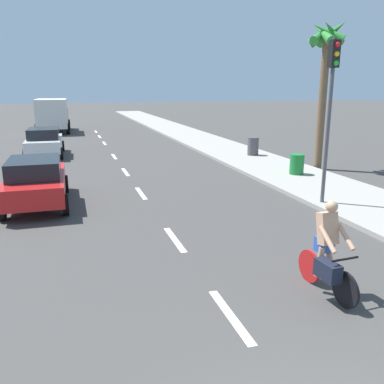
{
  "coord_description": "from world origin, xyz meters",
  "views": [
    {
      "loc": [
        -2.46,
        -2.25,
        3.8
      ],
      "look_at": [
        0.6,
        7.77,
        1.1
      ],
      "focal_mm": 38.37,
      "sensor_mm": 36.0,
      "label": 1
    }
  ],
  "objects_px": {
    "parked_car_white": "(44,141)",
    "traffic_signal": "(331,93)",
    "cyclist": "(327,253)",
    "delivery_truck": "(53,114)",
    "parked_car_red": "(36,180)",
    "trash_bin_far": "(253,146)",
    "palm_tree_mid": "(326,54)",
    "trash_bin_near": "(297,164)"
  },
  "relations": [
    {
      "from": "delivery_truck",
      "to": "traffic_signal",
      "type": "height_order",
      "value": "traffic_signal"
    },
    {
      "from": "parked_car_red",
      "to": "delivery_truck",
      "type": "xyz_separation_m",
      "value": [
        0.06,
        23.24,
        0.67
      ]
    },
    {
      "from": "parked_car_white",
      "to": "trash_bin_far",
      "type": "bearing_deg",
      "value": -18.15
    },
    {
      "from": "parked_car_white",
      "to": "palm_tree_mid",
      "type": "relative_size",
      "value": 0.65
    },
    {
      "from": "parked_car_red",
      "to": "traffic_signal",
      "type": "bearing_deg",
      "value": -17.4
    },
    {
      "from": "cyclist",
      "to": "parked_car_white",
      "type": "distance_m",
      "value": 19.19
    },
    {
      "from": "parked_car_white",
      "to": "cyclist",
      "type": "bearing_deg",
      "value": -71.52
    },
    {
      "from": "cyclist",
      "to": "traffic_signal",
      "type": "distance_m",
      "value": 6.75
    },
    {
      "from": "cyclist",
      "to": "trash_bin_far",
      "type": "xyz_separation_m",
      "value": [
        5.32,
        14.46,
        -0.2
      ]
    },
    {
      "from": "cyclist",
      "to": "delivery_truck",
      "type": "relative_size",
      "value": 0.29
    },
    {
      "from": "traffic_signal",
      "to": "trash_bin_far",
      "type": "distance_m",
      "value": 9.98
    },
    {
      "from": "parked_car_red",
      "to": "parked_car_white",
      "type": "distance_m",
      "value": 10.37
    },
    {
      "from": "cyclist",
      "to": "palm_tree_mid",
      "type": "height_order",
      "value": "palm_tree_mid"
    },
    {
      "from": "parked_car_white",
      "to": "palm_tree_mid",
      "type": "bearing_deg",
      "value": -30.47
    },
    {
      "from": "cyclist",
      "to": "traffic_signal",
      "type": "xyz_separation_m",
      "value": [
        3.42,
        5.12,
        2.78
      ]
    },
    {
      "from": "delivery_truck",
      "to": "trash_bin_near",
      "type": "distance_m",
      "value": 24.28
    },
    {
      "from": "parked_car_red",
      "to": "parked_car_white",
      "type": "bearing_deg",
      "value": 91.19
    },
    {
      "from": "cyclist",
      "to": "delivery_truck",
      "type": "distance_m",
      "value": 31.69
    },
    {
      "from": "parked_car_white",
      "to": "traffic_signal",
      "type": "relative_size",
      "value": 0.84
    },
    {
      "from": "cyclist",
      "to": "delivery_truck",
      "type": "height_order",
      "value": "delivery_truck"
    },
    {
      "from": "parked_car_white",
      "to": "trash_bin_near",
      "type": "bearing_deg",
      "value": -39.21
    },
    {
      "from": "parked_car_red",
      "to": "parked_car_white",
      "type": "relative_size",
      "value": 0.98
    },
    {
      "from": "delivery_truck",
      "to": "trash_bin_near",
      "type": "height_order",
      "value": "delivery_truck"
    },
    {
      "from": "parked_car_red",
      "to": "delivery_truck",
      "type": "relative_size",
      "value": 0.68
    },
    {
      "from": "cyclist",
      "to": "trash_bin_far",
      "type": "height_order",
      "value": "cyclist"
    },
    {
      "from": "parked_car_white",
      "to": "traffic_signal",
      "type": "distance_m",
      "value": 16.27
    },
    {
      "from": "delivery_truck",
      "to": "traffic_signal",
      "type": "relative_size",
      "value": 1.21
    },
    {
      "from": "palm_tree_mid",
      "to": "trash_bin_far",
      "type": "height_order",
      "value": "palm_tree_mid"
    },
    {
      "from": "cyclist",
      "to": "trash_bin_near",
      "type": "bearing_deg",
      "value": -121.33
    },
    {
      "from": "palm_tree_mid",
      "to": "parked_car_red",
      "type": "bearing_deg",
      "value": -168.08
    },
    {
      "from": "parked_car_white",
      "to": "delivery_truck",
      "type": "height_order",
      "value": "delivery_truck"
    },
    {
      "from": "cyclist",
      "to": "trash_bin_far",
      "type": "distance_m",
      "value": 15.41
    },
    {
      "from": "parked_car_red",
      "to": "trash_bin_far",
      "type": "distance_m",
      "value": 12.61
    },
    {
      "from": "palm_tree_mid",
      "to": "trash_bin_far",
      "type": "distance_m",
      "value": 6.19
    },
    {
      "from": "cyclist",
      "to": "delivery_truck",
      "type": "xyz_separation_m",
      "value": [
        -5.43,
        31.21,
        0.67
      ]
    },
    {
      "from": "traffic_signal",
      "to": "trash_bin_near",
      "type": "bearing_deg",
      "value": 69.87
    },
    {
      "from": "trash_bin_near",
      "to": "palm_tree_mid",
      "type": "bearing_deg",
      "value": 34.25
    },
    {
      "from": "parked_car_white",
      "to": "traffic_signal",
      "type": "height_order",
      "value": "traffic_signal"
    },
    {
      "from": "cyclist",
      "to": "trash_bin_far",
      "type": "bearing_deg",
      "value": -113.49
    },
    {
      "from": "palm_tree_mid",
      "to": "traffic_signal",
      "type": "xyz_separation_m",
      "value": [
        -3.44,
        -5.46,
        -1.6
      ]
    },
    {
      "from": "parked_car_red",
      "to": "trash_bin_near",
      "type": "xyz_separation_m",
      "value": [
        10.43,
        1.3,
        -0.27
      ]
    },
    {
      "from": "trash_bin_far",
      "to": "cyclist",
      "type": "bearing_deg",
      "value": -110.2
    }
  ]
}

